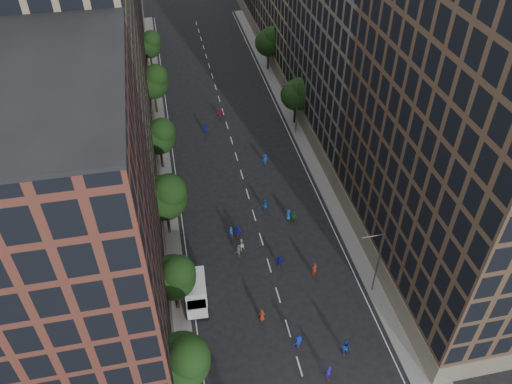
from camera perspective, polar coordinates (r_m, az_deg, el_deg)
ground at (r=76.29m, az=-2.18°, el=3.85°), size 240.00×240.00×0.00m
sidewalk_left at (r=81.80m, az=-11.46°, el=5.85°), size 4.00×105.00×0.15m
sidewalk_right at (r=84.58m, az=5.01°, el=7.81°), size 4.00×105.00×0.15m
bldg_left_a at (r=44.77m, az=-20.50°, el=-5.48°), size 14.00×22.00×30.00m
bldg_left_b at (r=63.12m, az=-19.33°, el=11.36°), size 14.00×26.00×34.00m
bldg_left_c at (r=85.16m, az=-17.98°, el=16.86°), size 14.00×20.00×28.00m
bldg_right_a at (r=53.24m, az=23.12°, el=5.97°), size 14.00×30.00×36.00m
bldg_right_b at (r=76.34m, az=11.79°, el=17.33°), size 14.00×28.00×33.00m
tree_left_0 at (r=46.32m, az=-8.28°, el=-18.44°), size 5.20×5.20×8.83m
tree_left_1 at (r=52.62m, az=-9.29°, el=-9.44°), size 4.80×4.80×8.21m
tree_left_2 at (r=60.63m, az=-10.24°, el=-0.41°), size 5.60×5.60×9.45m
tree_left_3 at (r=72.24m, az=-10.96°, el=6.37°), size 5.00×5.00×8.58m
tree_left_4 at (r=85.95m, az=-11.61°, el=12.32°), size 5.40×5.40×9.08m
tree_left_5 at (r=100.64m, az=-12.05°, el=16.24°), size 4.80×4.80×8.33m
tree_right_a at (r=81.89m, az=4.75°, el=11.18°), size 5.00×5.00×8.39m
tree_right_b at (r=99.10m, az=1.57°, el=16.88°), size 5.20×5.20×8.83m
streetlamp_near at (r=55.43m, az=13.63°, el=-7.55°), size 2.64×0.22×9.06m
streetlamp_far at (r=79.49m, az=4.57°, el=9.84°), size 2.64×0.22×9.06m
cargo_van at (r=56.21m, az=-6.90°, el=-11.28°), size 2.73×5.40×2.81m
skater_1 at (r=51.54m, az=8.27°, el=-19.74°), size 0.74×0.55×1.87m
skater_2 at (r=53.23m, az=10.12°, el=-17.03°), size 1.07×0.92×1.93m
skater_3 at (r=52.99m, az=4.86°, el=-16.73°), size 1.32×0.95×1.84m
skater_5 at (r=59.77m, az=2.69°, el=-7.90°), size 1.47×0.79×1.51m
skater_6 at (r=54.84m, az=0.68°, el=-13.90°), size 0.87×0.67×1.58m
skater_7 at (r=58.99m, az=6.68°, el=-8.79°), size 0.76×0.57×1.89m
skater_8 at (r=61.33m, az=-1.71°, el=-6.07°), size 1.05×0.94×1.80m
skater_9 at (r=60.74m, az=-2.00°, el=-6.84°), size 1.09×0.76×1.54m
skater_10 at (r=64.96m, az=4.30°, el=-2.93°), size 1.14×0.84×1.80m
skater_11 at (r=63.16m, az=-2.05°, el=-4.48°), size 1.59×0.87×1.64m
skater_12 at (r=65.51m, az=3.75°, el=-2.62°), size 0.86×0.70×1.51m
skater_13 at (r=63.06m, az=-2.88°, el=-4.59°), size 0.71×0.61×1.65m
skater_14 at (r=66.51m, az=0.99°, el=-1.56°), size 1.05×0.92×1.80m
skater_15 at (r=74.57m, az=1.03°, el=3.71°), size 1.24×0.94×1.70m
skater_16 at (r=81.58m, az=-5.81°, el=7.16°), size 1.21×0.73×1.93m
skater_17 at (r=85.61m, az=-4.16°, el=8.90°), size 1.63×0.75×1.69m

